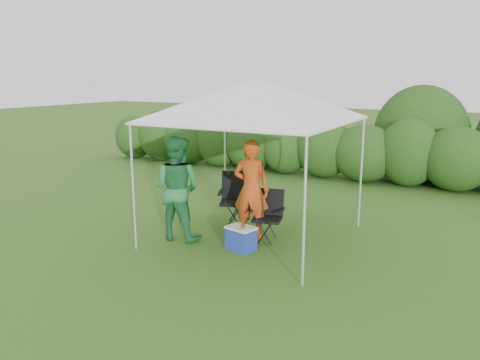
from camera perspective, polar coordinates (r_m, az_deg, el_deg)
The scene contains 9 objects.
ground at distance 8.17m, azimuth 0.22°, elevation -7.93°, with size 70.00×70.00×0.00m, color #3B651F.
hedge at distance 13.38m, azimuth 12.93°, elevation 3.51°, with size 16.61×1.53×1.80m.
canopy at distance 8.11m, azimuth 1.94°, elevation 9.73°, with size 3.10×3.10×2.83m.
chair_right at distance 8.34m, azimuth 3.48°, elevation -3.87°, with size 0.64×0.60×0.89m.
chair_left at distance 9.19m, azimuth -0.54°, elevation -1.80°, with size 0.77×0.75×1.02m.
man at distance 8.29m, azimuth 1.38°, elevation -1.15°, with size 0.65×0.43×1.79m, color #C04415.
woman at distance 8.33m, azimuth -7.71°, elevation -0.99°, with size 0.90×0.70×1.85m, color #277841.
cooler at distance 7.91m, azimuth 0.13°, elevation -7.09°, with size 0.54×0.44×0.40m.
bottle at distance 7.75m, azimuth 0.38°, elevation -5.09°, with size 0.06×0.06×0.23m, color #592D0C.
Camera 1 is at (3.63, -6.74, 2.87)m, focal length 35.00 mm.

